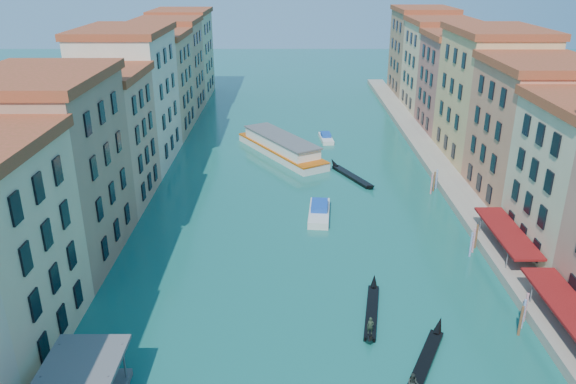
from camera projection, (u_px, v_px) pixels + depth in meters
name	position (u px, v px, depth m)	size (l,w,h in m)	color
left_bank_palazzos	(119.00, 112.00, 81.44)	(12.80, 128.40, 21.00)	beige
right_bank_palazzos	(503.00, 111.00, 81.76)	(12.80, 128.40, 21.00)	#953835
quay	(441.00, 171.00, 85.25)	(4.00, 140.00, 1.00)	gray
mooring_poles_right	(511.00, 298.00, 51.43)	(1.44, 54.24, 3.20)	brown
vaporetto_far	(281.00, 146.00, 93.44)	(15.37, 21.17, 3.23)	silver
gondola_fore	(372.00, 310.00, 51.17)	(2.85, 11.09, 2.22)	black
gondola_right	(424.00, 364.00, 44.25)	(6.12, 11.03, 2.37)	black
gondola_far	(351.00, 175.00, 83.87)	(6.41, 11.91, 1.81)	black
motorboat_mid	(319.00, 211.00, 70.97)	(3.20, 8.15, 1.65)	silver
motorboat_far	(326.00, 138.00, 101.48)	(2.51, 6.41, 1.30)	silver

